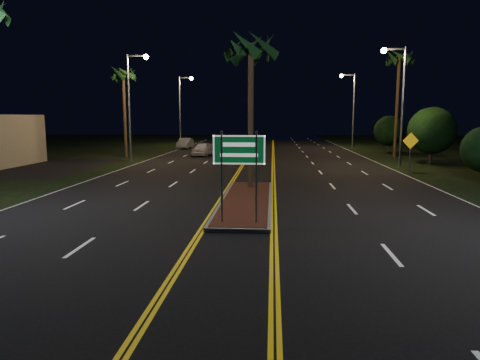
# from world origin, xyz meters

# --- Properties ---
(ground) EXTENTS (120.00, 120.00, 0.00)m
(ground) POSITION_xyz_m (0.00, 0.00, 0.00)
(ground) COLOR black
(ground) RESTS_ON ground
(median_island) EXTENTS (2.25, 10.25, 0.17)m
(median_island) POSITION_xyz_m (0.00, 7.00, 0.08)
(median_island) COLOR gray
(median_island) RESTS_ON ground
(highway_sign) EXTENTS (1.80, 0.08, 3.20)m
(highway_sign) POSITION_xyz_m (0.00, 2.80, 2.40)
(highway_sign) COLOR gray
(highway_sign) RESTS_ON ground
(streetlight_left_mid) EXTENTS (1.91, 0.44, 9.00)m
(streetlight_left_mid) POSITION_xyz_m (-10.61, 24.00, 5.66)
(streetlight_left_mid) COLOR gray
(streetlight_left_mid) RESTS_ON ground
(streetlight_left_far) EXTENTS (1.91, 0.44, 9.00)m
(streetlight_left_far) POSITION_xyz_m (-10.61, 44.00, 5.66)
(streetlight_left_far) COLOR gray
(streetlight_left_far) RESTS_ON ground
(streetlight_right_mid) EXTENTS (1.91, 0.44, 9.00)m
(streetlight_right_mid) POSITION_xyz_m (10.61, 22.00, 5.66)
(streetlight_right_mid) COLOR gray
(streetlight_right_mid) RESTS_ON ground
(streetlight_right_far) EXTENTS (1.91, 0.44, 9.00)m
(streetlight_right_far) POSITION_xyz_m (10.61, 42.00, 5.66)
(streetlight_right_far) COLOR gray
(streetlight_right_far) RESTS_ON ground
(palm_median) EXTENTS (2.40, 2.40, 8.30)m
(palm_median) POSITION_xyz_m (0.00, 10.50, 7.28)
(palm_median) COLOR #382819
(palm_median) RESTS_ON ground
(palm_left_far) EXTENTS (2.40, 2.40, 8.80)m
(palm_left_far) POSITION_xyz_m (-12.80, 28.00, 7.75)
(palm_left_far) COLOR #382819
(palm_left_far) RESTS_ON ground
(palm_right_far) EXTENTS (2.40, 2.40, 10.30)m
(palm_right_far) POSITION_xyz_m (12.80, 30.00, 9.14)
(palm_right_far) COLOR #382819
(palm_right_far) RESTS_ON ground
(shrub_mid) EXTENTS (3.78, 3.78, 4.62)m
(shrub_mid) POSITION_xyz_m (14.00, 24.00, 2.73)
(shrub_mid) COLOR #382819
(shrub_mid) RESTS_ON ground
(shrub_far) EXTENTS (3.24, 3.24, 3.96)m
(shrub_far) POSITION_xyz_m (13.80, 36.00, 2.34)
(shrub_far) COLOR #382819
(shrub_far) RESTS_ON ground
(car_near) EXTENTS (2.52, 4.85, 1.55)m
(car_near) POSITION_xyz_m (-5.75, 30.31, 0.78)
(car_near) COLOR silver
(car_near) RESTS_ON ground
(car_far) EXTENTS (2.04, 4.50, 1.48)m
(car_far) POSITION_xyz_m (-9.50, 39.73, 0.74)
(car_far) COLOR silver
(car_far) RESTS_ON ground
(warning_sign) EXTENTS (1.14, 0.21, 2.74)m
(warning_sign) POSITION_xyz_m (10.80, 18.99, 1.81)
(warning_sign) COLOR gray
(warning_sign) RESTS_ON ground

